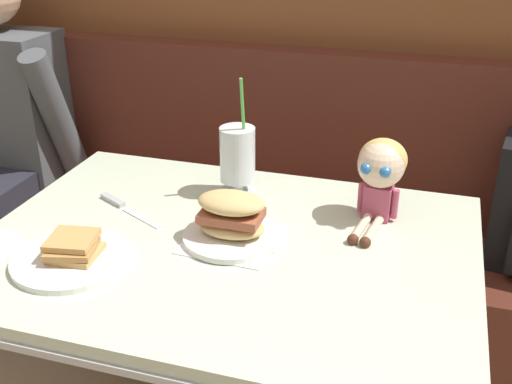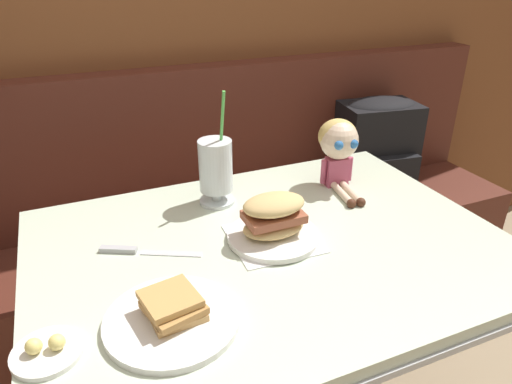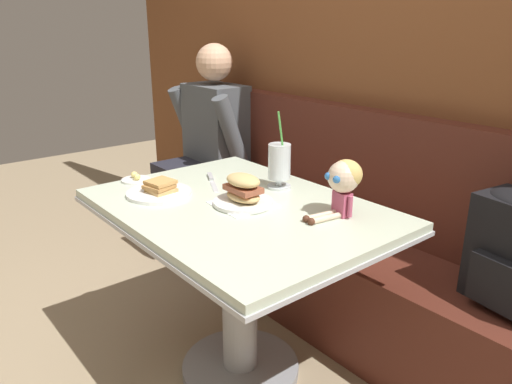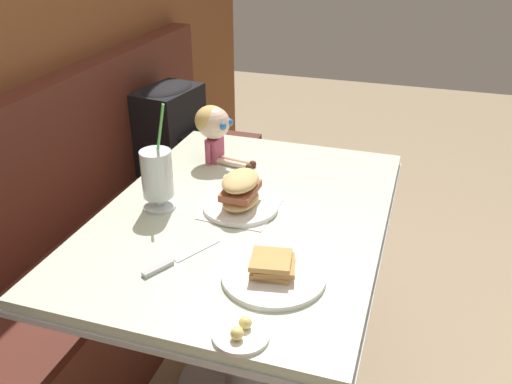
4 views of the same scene
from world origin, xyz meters
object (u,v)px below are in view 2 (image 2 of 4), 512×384
(sandwich_plate, at_px, (274,222))
(butter_knife, at_px, (133,251))
(backpack, at_px, (377,145))
(milkshake_glass, at_px, (216,168))
(butter_saucer, at_px, (47,350))
(toast_plate, at_px, (172,316))
(seated_doll, at_px, (339,144))

(sandwich_plate, distance_m, butter_knife, 0.33)
(butter_knife, xyz_separation_m, backpack, (1.07, 0.51, -0.09))
(milkshake_glass, height_order, butter_saucer, milkshake_glass)
(milkshake_glass, xyz_separation_m, sandwich_plate, (0.06, -0.23, -0.06))
(milkshake_glass, relative_size, butter_knife, 1.45)
(butter_knife, bearing_deg, milkshake_glass, 31.09)
(toast_plate, relative_size, butter_saucer, 2.08)
(butter_saucer, xyz_separation_m, butter_knife, (0.19, 0.25, -0.00))
(milkshake_glass, height_order, seated_doll, milkshake_glass)
(butter_saucer, height_order, butter_knife, butter_saucer)
(sandwich_plate, relative_size, seated_doll, 0.98)
(seated_doll, bearing_deg, toast_plate, -146.98)
(butter_saucer, relative_size, backpack, 0.30)
(sandwich_plate, distance_m, seated_doll, 0.37)
(milkshake_glass, bearing_deg, butter_saucer, -137.40)
(milkshake_glass, xyz_separation_m, seated_doll, (0.36, -0.03, 0.03))
(sandwich_plate, xyz_separation_m, butter_knife, (-0.32, 0.08, -0.04))
(butter_knife, relative_size, backpack, 0.54)
(butter_saucer, bearing_deg, butter_knife, 53.51)
(seated_doll, xyz_separation_m, backpack, (0.45, 0.39, -0.21))
(milkshake_glass, height_order, butter_knife, milkshake_glass)
(sandwich_plate, xyz_separation_m, backpack, (0.75, 0.59, -0.13))
(backpack, bearing_deg, sandwich_plate, -141.84)
(sandwich_plate, bearing_deg, butter_saucer, -160.68)
(butter_knife, xyz_separation_m, seated_doll, (0.62, 0.12, 0.12))
(sandwich_plate, relative_size, butter_saucer, 1.83)
(sandwich_plate, bearing_deg, butter_knife, 166.48)
(toast_plate, distance_m, backpack, 1.30)
(milkshake_glass, distance_m, seated_doll, 0.36)
(milkshake_glass, bearing_deg, backpack, 23.80)
(toast_plate, xyz_separation_m, seated_doll, (0.59, 0.38, 0.11))
(milkshake_glass, distance_m, butter_knife, 0.31)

